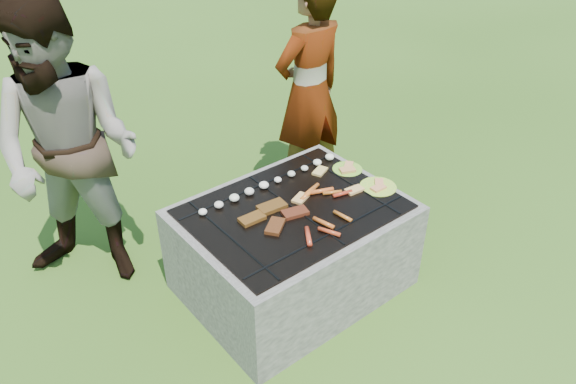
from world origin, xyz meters
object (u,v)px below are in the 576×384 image
Objects in this scene: plate_far at (347,169)px; cook at (309,92)px; fire_pit at (293,251)px; plate_near at (378,187)px; bystander at (69,153)px.

cook reaches higher than plate_far.
plate_near is (0.56, -0.16, 0.33)m from fire_pit.
bystander is (-1.50, 1.08, 0.31)m from plate_near.
plate_near is 1.87m from bystander.
plate_far is 0.28m from plate_near.
plate_near reaches higher than fire_pit.
cook is at bearing 44.86° from fire_pit.
plate_far reaches higher than fire_pit.
fire_pit is 0.71× the size of bystander.
fire_pit is at bearing -168.08° from plate_far.
plate_near is at bearing -15.68° from fire_pit.
plate_near is at bearing 73.81° from cook.
cook is (0.25, 0.69, 0.24)m from plate_far.
fire_pit is 5.06× the size of plate_far.
fire_pit is 0.67m from plate_near.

